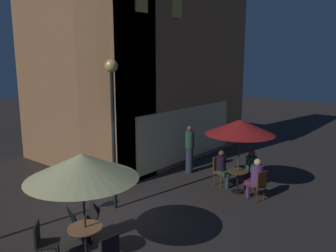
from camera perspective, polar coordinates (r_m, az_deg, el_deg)
ground_plane at (r=9.97m, az=-9.04°, el=-14.05°), size 60.00×60.00×0.00m
cafe_building at (r=14.09m, az=-4.95°, el=10.92°), size 8.53×6.13×8.38m
street_lamp_near_corner at (r=9.46m, az=-9.19°, el=3.89°), size 0.35×0.35×4.20m
menu_sandwich_board at (r=8.54m, az=-13.76°, el=-15.53°), size 0.76×0.71×0.84m
cafe_table_0 at (r=11.28m, az=11.48°, el=-8.32°), size 0.66×0.66×0.73m
cafe_table_1 at (r=7.73m, az=-13.49°, el=-17.38°), size 0.72×0.72×0.78m
patio_umbrella_0 at (r=10.86m, az=11.80°, el=-0.21°), size 2.16×2.16×2.37m
patio_umbrella_1 at (r=7.14m, az=-14.04°, el=-6.54°), size 2.29×2.29×2.36m
cafe_chair_0 at (r=11.96m, az=13.82°, el=-7.05°), size 0.46×0.46×0.92m
cafe_chair_1 at (r=11.80m, az=8.45°, el=-6.95°), size 0.47×0.47×0.98m
cafe_chair_2 at (r=10.77m, az=14.84°, el=-9.06°), size 0.50×0.50×0.93m
cafe_chair_4 at (r=7.83m, az=-20.02°, el=-17.34°), size 0.62×0.62×0.94m
patron_seated_0 at (r=11.79m, az=13.50°, el=-6.46°), size 0.55×0.40×1.26m
patron_seated_1 at (r=11.66m, az=8.99°, el=-6.63°), size 0.40×0.52×1.23m
patron_seated_2 at (r=10.80m, az=14.30°, el=-8.08°), size 0.43×0.54×1.29m
patron_standing_3 at (r=12.85m, az=3.59°, el=-3.83°), size 0.32×0.32×1.79m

